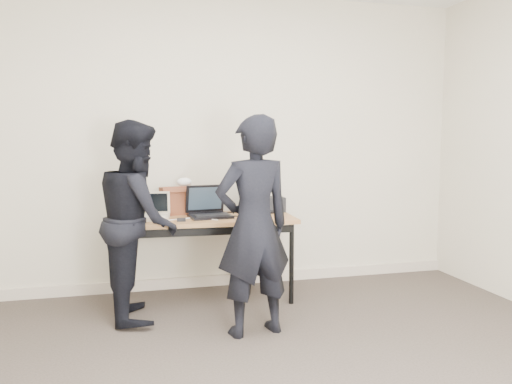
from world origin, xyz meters
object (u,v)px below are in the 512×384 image
object	(u,v)px
laptop_right	(258,207)
laptop_beige	(153,214)
desk	(205,224)
laptop_center	(208,210)
person_observer	(138,220)
person_typist	(254,226)
leather_satchel	(181,200)
equipment_box	(271,204)

from	to	relation	value
laptop_right	laptop_beige	bearing A→B (deg)	157.55
desk	laptop_center	bearing A→B (deg)	45.23
person_observer	person_typist	bearing A→B (deg)	-127.81
laptop_right	person_observer	size ratio (longest dim) A/B	0.26
person_typist	leather_satchel	bearing A→B (deg)	-80.90
equipment_box	person_typist	xyz separation A→B (m)	(-0.41, -1.02, -0.01)
desk	laptop_right	world-z (taller)	laptop_right
desk	person_observer	xyz separation A→B (m)	(-0.56, -0.27, 0.10)
desk	laptop_beige	world-z (taller)	laptop_beige
laptop_beige	equipment_box	size ratio (longest dim) A/B	1.33
equipment_box	person_observer	bearing A→B (deg)	-158.96
laptop_center	person_typist	world-z (taller)	person_typist
equipment_box	person_observer	size ratio (longest dim) A/B	0.15
laptop_right	person_typist	xyz separation A→B (m)	(-0.29, -0.99, 0.00)
laptop_beige	laptop_center	xyz separation A→B (m)	(0.47, 0.02, 0.02)
equipment_box	person_typist	distance (m)	1.10
desk	laptop_right	size ratio (longest dim) A/B	3.87
laptop_beige	person_observer	world-z (taller)	person_observer
desk	laptop_center	distance (m)	0.13
laptop_beige	equipment_box	world-z (taller)	laptop_beige
laptop_beige	laptop_center	size ratio (longest dim) A/B	0.82
laptop_right	person_observer	xyz separation A→B (m)	(-1.07, -0.43, -0.01)
laptop_beige	person_typist	distance (m)	1.06
laptop_center	person_typist	distance (m)	0.88
desk	laptop_right	bearing A→B (deg)	20.15
desk	equipment_box	distance (m)	0.67
person_observer	leather_satchel	bearing A→B (deg)	-40.16
laptop_right	leather_satchel	world-z (taller)	leather_satchel
laptop_beige	person_observer	bearing A→B (deg)	-106.19
equipment_box	person_typist	bearing A→B (deg)	-112.03
person_observer	laptop_right	bearing A→B (deg)	-70.21
equipment_box	laptop_beige	bearing A→B (deg)	-170.09
laptop_right	leather_satchel	distance (m)	0.69
laptop_right	desk	bearing A→B (deg)	166.02
equipment_box	person_observer	distance (m)	1.28
laptop_beige	leather_satchel	world-z (taller)	leather_satchel
desk	laptop_beige	size ratio (longest dim) A/B	4.91
laptop_center	person_typist	size ratio (longest dim) A/B	0.25
equipment_box	person_typist	size ratio (longest dim) A/B	0.15
person_typist	laptop_center	bearing A→B (deg)	-89.21
equipment_box	person_observer	xyz separation A→B (m)	(-1.20, -0.46, -0.03)
laptop_center	laptop_right	bearing A→B (deg)	9.29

